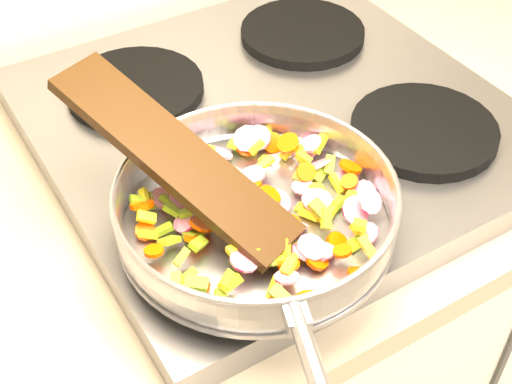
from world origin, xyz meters
TOP-DOWN VIEW (x-y plane):
  - cooktop at (-0.70, 1.67)m, footprint 0.60×0.60m
  - grate_fl at (-0.84, 1.52)m, footprint 0.19×0.19m
  - grate_fr at (-0.56, 1.52)m, footprint 0.19×0.19m
  - grate_bl at (-0.84, 1.81)m, footprint 0.19×0.19m
  - grate_br at (-0.56, 1.81)m, footprint 0.19×0.19m
  - saute_pan at (-0.84, 1.48)m, footprint 0.35×0.50m
  - vegetable_heap at (-0.83, 1.49)m, footprint 0.28×0.28m
  - wooden_spatula at (-0.90, 1.56)m, footprint 0.17×0.30m

SIDE VIEW (x-z plane):
  - cooktop at x=-0.70m, z-range 0.90..0.94m
  - grate_fl at x=-0.84m, z-range 0.94..0.96m
  - grate_fr at x=-0.56m, z-range 0.94..0.96m
  - grate_bl at x=-0.84m, z-range 0.94..0.96m
  - grate_br at x=-0.56m, z-range 0.94..0.96m
  - vegetable_heap at x=-0.83m, z-range 0.95..1.00m
  - saute_pan at x=-0.84m, z-range 0.96..1.02m
  - wooden_spatula at x=-0.90m, z-range 0.97..1.09m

